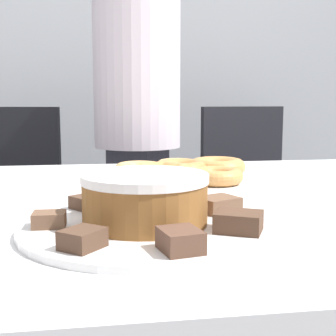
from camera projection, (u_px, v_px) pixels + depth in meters
wall_back at (119, 26)px, 2.38m from camera, size 8.00×0.05×2.60m
table at (164, 232)px, 0.90m from camera, size 1.97×1.01×0.74m
person_standing at (137, 127)px, 1.69m from camera, size 0.31×0.31×1.55m
office_chair_left at (1, 229)px, 1.82m from camera, size 0.53×0.53×0.90m
office_chair_right at (258, 219)px, 1.97m from camera, size 0.52×0.52×0.90m
plate_cake at (145, 227)px, 0.66m from camera, size 0.35×0.35×0.01m
plate_donuts at (182, 179)px, 1.07m from camera, size 0.37×0.37×0.01m
frosted_cake at (145, 199)px, 0.65m from camera, size 0.18×0.18×0.07m
lamington_0 at (180, 240)px, 0.54m from camera, size 0.05×0.06×0.03m
lamington_1 at (239, 222)px, 0.62m from camera, size 0.08×0.07×0.03m
lamington_2 at (218, 204)px, 0.73m from camera, size 0.08×0.07×0.02m
lamington_3 at (156, 197)px, 0.79m from camera, size 0.05×0.06×0.02m
lamington_4 at (88, 202)px, 0.75m from camera, size 0.07×0.07×0.02m
lamington_5 at (49, 219)px, 0.64m from camera, size 0.04×0.04×0.02m
lamington_6 at (82, 239)px, 0.55m from camera, size 0.06×0.06×0.02m
donut_0 at (182, 169)px, 1.07m from camera, size 0.12×0.12×0.04m
donut_1 at (217, 167)px, 1.10m from camera, size 0.13×0.13×0.04m
donut_2 at (177, 165)px, 1.16m from camera, size 0.10×0.10×0.03m
donut_3 at (139, 169)px, 1.09m from camera, size 0.12×0.12×0.03m
donut_4 at (163, 173)px, 1.00m from camera, size 0.13×0.13×0.04m
donut_5 at (216, 176)px, 0.98m from camera, size 0.11×0.11×0.03m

